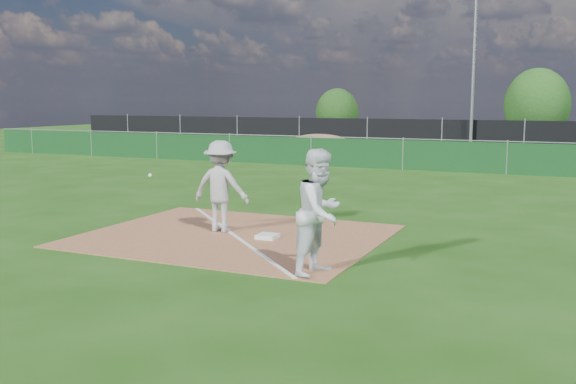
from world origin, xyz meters
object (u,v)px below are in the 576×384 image
(play_at_first, at_px, (221,186))
(car_mid, at_px, (461,136))
(first_base, at_px, (267,236))
(runner, at_px, (320,212))
(car_right, at_px, (520,139))
(tree_left, at_px, (337,113))
(car_left, at_px, (360,133))
(tree_mid, at_px, (537,105))
(light_pole, at_px, (473,75))

(play_at_first, bearing_deg, car_mid, 88.33)
(first_base, xyz_separation_m, play_at_first, (-1.21, 0.23, 0.93))
(runner, height_order, car_right, runner)
(play_at_first, relative_size, tree_left, 0.65)
(first_base, height_order, runner, runner)
(car_left, bearing_deg, tree_mid, -38.25)
(light_pole, distance_m, tree_left, 14.56)
(first_base, distance_m, car_right, 25.79)
(runner, bearing_deg, light_pole, 13.97)
(light_pole, bearing_deg, tree_mid, 77.82)
(play_at_first, bearing_deg, first_base, -10.79)
(car_left, height_order, car_mid, car_left)
(play_at_first, distance_m, runner, 3.84)
(light_pole, relative_size, first_base, 20.08)
(first_base, relative_size, car_mid, 0.09)
(car_left, distance_m, tree_left, 5.68)
(tree_mid, bearing_deg, runner, -91.98)
(play_at_first, bearing_deg, car_right, 81.13)
(play_at_first, relative_size, tree_mid, 0.49)
(car_mid, bearing_deg, tree_left, 42.84)
(tree_mid, bearing_deg, first_base, -95.45)
(first_base, xyz_separation_m, car_mid, (-0.46, 26.07, 0.71))
(first_base, bearing_deg, car_mid, 91.00)
(light_pole, distance_m, runner, 23.89)
(car_mid, bearing_deg, light_pole, 177.28)
(first_base, bearing_deg, play_at_first, 169.21)
(play_at_first, distance_m, car_left, 27.14)
(first_base, xyz_separation_m, tree_mid, (3.13, 32.77, 2.42))
(first_base, height_order, car_left, car_left)
(first_base, bearing_deg, tree_mid, 84.55)
(runner, xyz_separation_m, tree_left, (-11.85, 33.37, 0.83))
(light_pole, xyz_separation_m, car_right, (2.02, 3.95, -3.30))
(runner, height_order, car_mid, runner)
(tree_left, distance_m, tree_mid, 13.14)
(play_at_first, bearing_deg, tree_mid, 82.41)
(play_at_first, relative_size, car_right, 0.49)
(play_at_first, height_order, car_mid, play_at_first)
(car_right, height_order, tree_mid, tree_mid)
(car_right, bearing_deg, play_at_first, 165.30)
(light_pole, relative_size, runner, 3.92)
(car_left, xyz_separation_m, tree_mid, (9.84, 5.96, 1.70))
(runner, distance_m, tree_mid, 34.82)
(play_at_first, xyz_separation_m, runner, (3.13, -2.22, 0.03))
(car_right, bearing_deg, car_mid, 76.35)
(play_at_first, distance_m, tree_left, 32.35)
(runner, height_order, tree_left, tree_left)
(car_right, xyz_separation_m, tree_left, (-12.68, 5.74, 1.16))
(car_left, xyz_separation_m, tree_left, (-3.21, 4.56, 1.08))
(play_at_first, distance_m, car_right, 25.71)
(car_right, bearing_deg, runner, 172.45)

